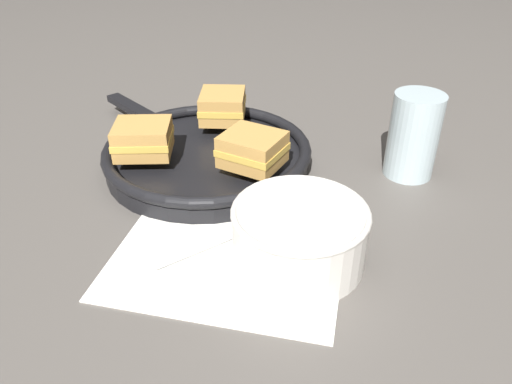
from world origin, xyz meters
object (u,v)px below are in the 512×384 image
Objects in this scene: sandwich_near_left at (253,149)px; sandwich_near_right at (223,106)px; sandwich_far_left at (143,139)px; drinking_glass at (414,136)px; spoon at (238,233)px; skillet at (207,155)px; soup_bowl at (299,232)px.

sandwich_near_right is (-0.06, 0.15, 0.00)m from sandwich_near_left.
sandwich_far_left is (-0.10, -0.13, 0.00)m from sandwich_near_right.
drinking_glass is at bearing 14.15° from sandwich_near_left.
skillet is at bearing 72.32° from spoon.
soup_bowl is 0.28m from drinking_glass.
sandwich_far_left is (-0.23, 0.18, 0.02)m from soup_bowl.
sandwich_near_left is 0.83× the size of drinking_glass.
soup_bowl is 1.12× the size of spoon.
soup_bowl is 0.17m from sandwich_near_left.
sandwich_far_left reaches higher than spoon.
spoon is 1.68× the size of sandwich_near_right.
drinking_glass reaches higher than sandwich_near_right.
drinking_glass is (0.31, -0.00, 0.04)m from skillet.
spoon is at bearing -79.43° from sandwich_near_right.
spoon is at bearing 152.29° from soup_bowl.
spoon is at bearing -94.76° from sandwich_near_left.
soup_bowl is at bearing -38.70° from sandwich_far_left.
sandwich_near_left is 0.17m from sandwich_near_right.
sandwich_near_left and sandwich_far_left have the same top height.
soup_bowl reaches higher than spoon.
sandwich_far_left reaches higher than skillet.
sandwich_near_right is (0.02, 0.09, 0.04)m from skillet.
sandwich_near_left is 0.17m from sandwich_far_left.
sandwich_near_right is 0.95× the size of sandwich_far_left.
spoon is 0.31m from drinking_glass.
sandwich_near_right reaches higher than spoon.
soup_bowl is at bearing -67.66° from sandwich_near_left.
soup_bowl is at bearing -67.98° from sandwich_near_right.
spoon is 0.37× the size of skillet.
skillet is at bearing 22.88° from sandwich_far_left.
sandwich_far_left is 0.69× the size of drinking_glass.
soup_bowl is 0.34m from sandwich_near_right.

